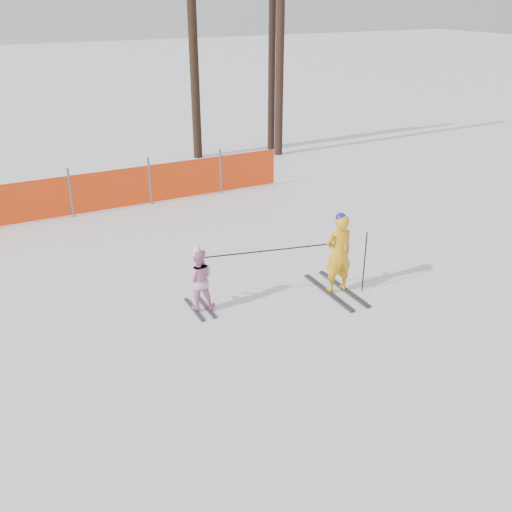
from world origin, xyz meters
The scene contains 5 objects.
ground centered at (0.00, 0.00, 0.00)m, with size 120.00×120.00×0.00m, color white.
adult centered at (1.59, 0.33, 0.77)m, with size 0.57×1.57×1.57m.
child centered at (-0.91, 0.88, 0.60)m, with size 0.65×0.86×1.30m.
ski_poles centered at (0.92, 0.45, 0.86)m, with size 2.85×0.75×1.20m.
tree_trunks centered at (4.43, 9.96, 3.33)m, with size 2.98×1.18×7.43m.
Camera 1 is at (-3.98, -7.36, 5.12)m, focal length 40.00 mm.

